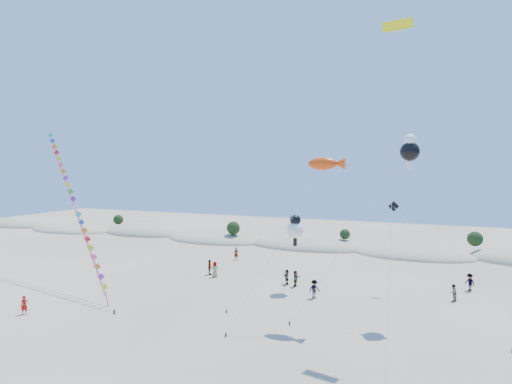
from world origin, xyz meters
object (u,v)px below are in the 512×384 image
at_px(fish_kite, 326,164).
at_px(flyer_foreground, 24,305).
at_px(kite_train, 74,201).
at_px(parafoil_kite, 397,31).

xyz_separation_m(fish_kite, flyer_foreground, (-24.01, -8.60, -12.01)).
distance_m(kite_train, fish_kite, 27.64).
xyz_separation_m(kite_train, fish_kite, (27.37, -0.45, 3.83)).
relative_size(kite_train, parafoil_kite, 0.84).
bearing_deg(kite_train, parafoil_kite, -2.06).
bearing_deg(flyer_foreground, kite_train, 78.92).
xyz_separation_m(kite_train, flyer_foreground, (3.36, -9.06, -8.18)).
bearing_deg(fish_kite, flyer_foreground, -160.29).
distance_m(kite_train, parafoil_kite, 35.43).
distance_m(fish_kite, flyer_foreground, 28.19).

